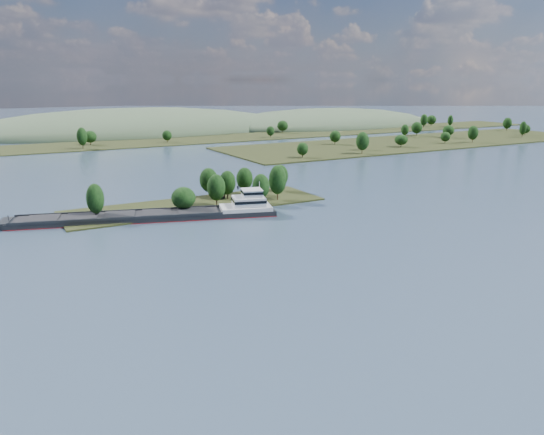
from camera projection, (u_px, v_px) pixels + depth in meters
ground at (270, 247)px, 155.15m from camera, size 1800.00×1800.00×0.00m
tree_island at (213, 194)px, 208.01m from camera, size 100.00×30.37×15.27m
right_bank at (420, 141)px, 414.86m from camera, size 320.00×90.00×15.79m
back_shoreline at (102, 144)px, 396.59m from camera, size 900.00×60.00×16.13m
hill_east at (327, 125)px, 573.11m from camera, size 260.00×140.00×36.00m
hill_west at (135, 131)px, 505.56m from camera, size 320.00×160.00×44.00m
cargo_barge at (163, 214)px, 187.10m from camera, size 92.63×37.14×12.63m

